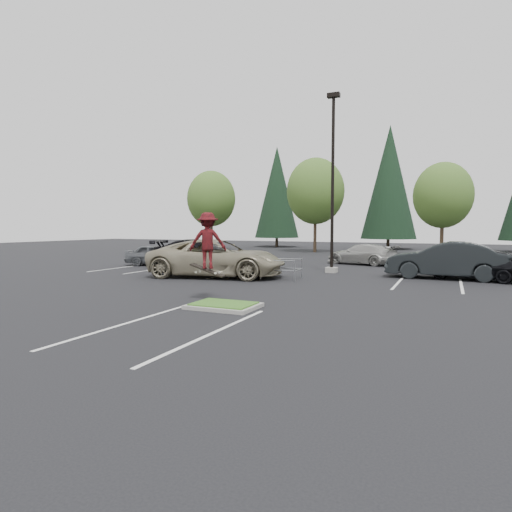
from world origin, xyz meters
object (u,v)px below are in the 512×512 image
at_px(decid_c, 443,197).
at_px(car_l_grey, 157,255).
at_px(car_r_black, 479,264).
at_px(car_far_silver, 363,254).
at_px(cart_corral, 258,265).
at_px(conif_b, 389,182).
at_px(decid_a, 211,200).
at_px(conif_a, 277,192).
at_px(car_r_charc, 446,260).
at_px(skateboarder, 207,241).
at_px(car_l_tan, 216,258).
at_px(decid_b, 315,193).
at_px(car_l_black, 201,253).
at_px(light_pole, 332,193).

distance_m(decid_c, car_l_grey, 25.74).
bearing_deg(car_r_black, car_far_silver, -118.79).
relative_size(cart_corral, car_l_grey, 0.87).
bearing_deg(conif_b, car_far_silver, -87.05).
bearing_deg(decid_a, cart_corral, -54.62).
height_order(conif_a, car_r_charc, conif_a).
bearing_deg(conif_b, skateboarder, -91.74).
xyz_separation_m(car_l_tan, car_r_charc, (11.00, 4.13, -0.05)).
relative_size(decid_b, skateboarder, 4.20).
distance_m(decid_b, conif_b, 11.78).
relative_size(conif_a, car_l_black, 2.07).
bearing_deg(car_l_black, decid_b, -19.88).
xyz_separation_m(decid_b, car_r_black, (14.01, -19.03, -5.24)).
distance_m(skateboarder, car_r_black, 14.02).
height_order(decid_c, conif_b, conif_b).
distance_m(car_l_tan, car_l_black, 5.41).
xyz_separation_m(decid_a, conif_a, (4.01, 9.97, 1.52)).
bearing_deg(conif_b, car_l_black, -105.42).
relative_size(conif_b, car_l_black, 2.31).
bearing_deg(decid_c, car_l_grey, -133.65).
bearing_deg(conif_b, decid_a, -149.83).
relative_size(car_l_grey, car_r_black, 0.89).
xyz_separation_m(decid_a, decid_c, (24.00, -0.20, -0.33)).
distance_m(car_l_grey, car_r_black, 19.50).
height_order(light_pole, car_l_grey, light_pole).
relative_size(car_l_tan, car_r_black, 1.50).
height_order(conif_b, car_r_charc, conif_b).
relative_size(conif_a, conif_b, 0.90).
bearing_deg(conif_b, decid_b, -121.09).
relative_size(decid_b, conif_a, 0.74).
height_order(decid_a, decid_c, decid_a).
bearing_deg(decid_a, decid_b, 2.39).
bearing_deg(conif_a, car_far_silver, -55.43).
relative_size(skateboarder, car_far_silver, 0.47).
bearing_deg(conif_a, skateboarder, -71.83).
height_order(conif_a, conif_b, conif_b).
relative_size(car_l_black, car_r_charc, 1.10).
height_order(light_pole, decid_c, light_pole).
height_order(car_l_tan, car_l_grey, car_l_tan).
height_order(car_l_grey, car_far_silver, car_l_grey).
distance_m(car_r_black, car_far_silver, 9.44).
distance_m(conif_b, car_far_silver, 23.63).
bearing_deg(decid_a, conif_a, 68.09).
height_order(light_pole, car_far_silver, light_pole).
distance_m(skateboarder, car_l_tan, 7.27).
bearing_deg(skateboarder, cart_corral, -104.52).
height_order(car_l_tan, car_r_charc, car_l_tan).
bearing_deg(conif_b, car_l_grey, -111.63).
distance_m(decid_b, skateboarder, 30.18).
bearing_deg(conif_a, light_pole, -62.62).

